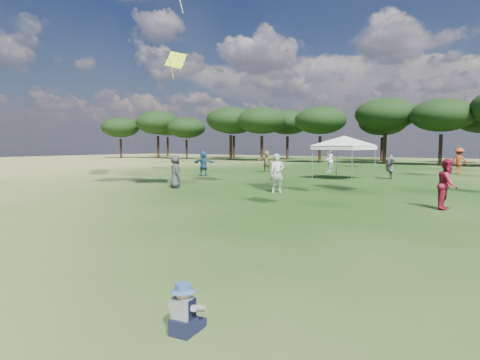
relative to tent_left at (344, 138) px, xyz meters
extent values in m
cylinder|color=black|center=(-43.56, 19.79, -1.01)|extent=(0.35, 0.35, 3.09)
ellipsoid|color=black|center=(-43.56, 19.79, 2.40)|extent=(6.01, 6.01, 3.24)
cylinder|color=black|center=(-37.28, 21.88, -0.80)|extent=(0.40, 0.40, 3.51)
ellipsoid|color=black|center=(-37.28, 21.88, 3.07)|extent=(6.82, 6.82, 3.68)
cylinder|color=black|center=(-31.42, 21.88, -1.09)|extent=(0.33, 0.33, 2.92)
ellipsoid|color=black|center=(-31.42, 21.88, 2.12)|extent=(5.67, 5.67, 3.06)
cylinder|color=black|center=(-23.52, 22.07, -0.81)|extent=(0.40, 0.40, 3.49)
ellipsoid|color=black|center=(-23.52, 22.07, 3.04)|extent=(6.79, 6.79, 3.66)
cylinder|color=black|center=(-18.38, 21.80, -0.89)|extent=(0.38, 0.38, 3.32)
ellipsoid|color=black|center=(-18.38, 21.80, 2.75)|extent=(6.44, 6.44, 3.47)
cylinder|color=black|center=(-9.97, 21.08, -0.98)|extent=(0.36, 0.36, 3.14)
ellipsoid|color=black|center=(-9.97, 21.08, 2.48)|extent=(6.11, 6.11, 3.29)
cylinder|color=black|center=(-2.85, 22.59, -0.82)|extent=(0.40, 0.40, 3.46)
ellipsoid|color=black|center=(-2.85, 22.59, 2.99)|extent=(6.73, 6.73, 3.63)
cylinder|color=black|center=(2.96, 21.41, -0.95)|extent=(0.37, 0.37, 3.21)
ellipsoid|color=black|center=(2.96, 21.41, 2.58)|extent=(6.24, 6.24, 3.36)
cylinder|color=black|center=(-43.39, 30.57, -0.77)|extent=(0.41, 0.41, 3.56)
ellipsoid|color=black|center=(-43.39, 30.57, 3.15)|extent=(6.92, 6.92, 3.73)
cylinder|color=black|center=(-28.55, 30.34, -0.74)|extent=(0.41, 0.41, 3.62)
ellipsoid|color=black|center=(-28.55, 30.34, 3.24)|extent=(7.03, 7.03, 3.79)
cylinder|color=black|center=(-17.86, 28.35, -0.87)|extent=(0.39, 0.39, 3.37)
ellipsoid|color=black|center=(-17.86, 28.35, 2.84)|extent=(6.54, 6.54, 3.53)
cylinder|color=black|center=(-4.98, 30.09, -1.00)|extent=(0.36, 0.36, 3.11)
ellipsoid|color=black|center=(-4.98, 30.09, 2.43)|extent=(6.05, 6.05, 3.26)
cylinder|color=gray|center=(-1.64, -1.03, -1.55)|extent=(0.06, 0.06, 2.00)
cylinder|color=gray|center=(1.03, -1.64, -1.55)|extent=(0.06, 0.06, 2.00)
cylinder|color=gray|center=(-1.03, 1.64, -1.55)|extent=(0.06, 0.06, 2.00)
cylinder|color=gray|center=(1.64, 1.03, -1.55)|extent=(0.06, 0.06, 2.00)
cube|color=white|center=(0.00, 0.00, -0.60)|extent=(3.47, 3.47, 0.25)
pyramid|color=white|center=(0.00, 0.00, 0.12)|extent=(5.75, 5.75, 0.60)
cube|color=black|center=(5.23, -21.02, -2.46)|extent=(0.27, 0.27, 0.19)
cube|color=black|center=(5.13, -20.85, -2.50)|extent=(0.12, 0.23, 0.10)
cube|color=black|center=(5.29, -20.83, -2.50)|extent=(0.12, 0.23, 0.10)
cube|color=white|center=(5.23, -21.02, -2.25)|extent=(0.25, 0.20, 0.25)
cylinder|color=white|center=(5.07, -20.97, -2.25)|extent=(0.11, 0.24, 0.15)
cylinder|color=white|center=(5.37, -20.93, -2.25)|extent=(0.11, 0.24, 0.15)
sphere|color=#E0B293|center=(5.23, -21.02, -2.08)|extent=(0.17, 0.17, 0.17)
cone|color=#486DA9|center=(5.23, -21.02, -2.05)|extent=(0.28, 0.28, 0.03)
cylinder|color=#486DA9|center=(5.23, -21.02, -2.01)|extent=(0.18, 0.18, 0.07)
imported|color=beige|center=(-0.17, -8.50, -1.68)|extent=(0.76, 0.72, 1.74)
imported|color=#983B19|center=(5.62, 8.91, -1.59)|extent=(1.32, 0.85, 1.92)
imported|color=white|center=(-3.02, 5.44, -1.60)|extent=(0.79, 0.98, 1.91)
imported|color=maroon|center=(6.73, -9.68, -1.71)|extent=(0.72, 0.88, 1.68)
imported|color=olive|center=(-7.12, 3.02, -1.67)|extent=(1.69, 1.22, 1.76)
imported|color=#333338|center=(-5.23, -9.58, -1.74)|extent=(0.95, 0.88, 1.63)
imported|color=navy|center=(-8.89, -2.68, -1.69)|extent=(1.68, 0.97, 1.73)
imported|color=#47474B|center=(2.42, 1.55, -1.78)|extent=(1.26, 1.94, 1.55)
plane|color=#C0E618|center=(-12.41, -1.42, 5.86)|extent=(1.62, 1.80, 1.59)
camera|label=1|loc=(8.12, -24.31, -0.43)|focal=30.00mm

